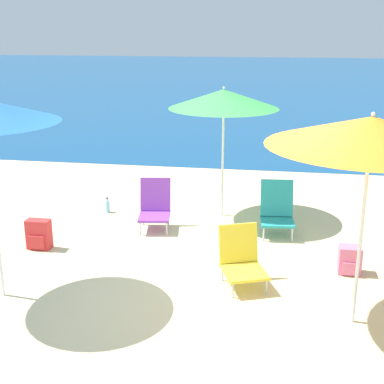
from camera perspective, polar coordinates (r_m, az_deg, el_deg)
ground_plane at (r=6.08m, az=1.95°, el=-11.25°), size 60.00×60.00×0.00m
sea_water at (r=30.99m, az=8.17°, el=11.91°), size 60.00×40.00×0.01m
beach_umbrella_green at (r=8.13m, az=3.41°, el=9.87°), size 1.67×1.67×2.03m
beach_umbrella_orange at (r=5.20m, az=18.61°, el=6.14°), size 1.96×1.96×2.16m
beach_chair_purple at (r=7.96m, az=-3.97°, el=-1.44°), size 0.52×0.61×0.73m
beach_chair_teal at (r=7.80m, az=9.05°, el=-1.82°), size 0.51×0.60×0.76m
beach_chair_yellow at (r=6.30m, az=5.28°, el=-7.06°), size 0.64×0.70×0.68m
backpack_pink at (r=6.85m, az=16.46°, el=-6.98°), size 0.27×0.24×0.34m
backpack_red at (r=7.54m, az=-16.03°, el=-4.39°), size 0.32×0.19×0.41m
water_bottle at (r=8.76m, az=-8.99°, el=-1.54°), size 0.07×0.07×0.25m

